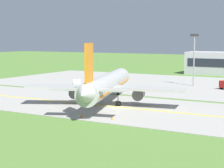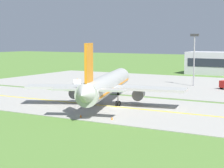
# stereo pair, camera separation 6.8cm
# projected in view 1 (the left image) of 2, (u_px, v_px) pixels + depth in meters

# --- Properties ---
(ground_plane) EXTENTS (500.00, 500.00, 0.00)m
(ground_plane) POSITION_uv_depth(u_px,v_px,m) (118.00, 107.00, 77.93)
(ground_plane) COLOR #517A33
(taxiway_strip) EXTENTS (240.00, 28.00, 0.10)m
(taxiway_strip) POSITION_uv_depth(u_px,v_px,m) (118.00, 107.00, 77.92)
(taxiway_strip) COLOR #9E9B93
(taxiway_strip) RESTS_ON ground
(apron_pad) EXTENTS (140.00, 52.00, 0.10)m
(apron_pad) POSITION_uv_depth(u_px,v_px,m) (224.00, 87.00, 109.23)
(apron_pad) COLOR #9E9B93
(apron_pad) RESTS_ON ground
(taxiway_centreline) EXTENTS (220.00, 0.60, 0.01)m
(taxiway_centreline) POSITION_uv_depth(u_px,v_px,m) (118.00, 107.00, 77.92)
(taxiway_centreline) COLOR yellow
(taxiway_centreline) RESTS_ON taxiway_strip
(airplane_lead) EXTENTS (31.68, 38.55, 12.70)m
(airplane_lead) POSITION_uv_depth(u_px,v_px,m) (107.00, 85.00, 80.62)
(airplane_lead) COLOR #ADADA8
(airplane_lead) RESTS_ON ground
(service_truck_baggage) EXTENTS (5.39, 6.40, 2.59)m
(service_truck_baggage) POSITION_uv_depth(u_px,v_px,m) (77.00, 83.00, 109.02)
(service_truck_baggage) COLOR silver
(service_truck_baggage) RESTS_ON ground
(apron_light_mast) EXTENTS (2.40, 0.50, 14.70)m
(apron_light_mast) POSITION_uv_depth(u_px,v_px,m) (194.00, 53.00, 110.83)
(apron_light_mast) COLOR gray
(apron_light_mast) RESTS_ON ground
(traffic_cone_near_edge) EXTENTS (0.44, 0.44, 0.60)m
(traffic_cone_near_edge) POSITION_uv_depth(u_px,v_px,m) (81.00, 116.00, 67.70)
(traffic_cone_near_edge) COLOR orange
(traffic_cone_near_edge) RESTS_ON ground
(traffic_cone_mid_edge) EXTENTS (0.44, 0.44, 0.60)m
(traffic_cone_mid_edge) POSITION_uv_depth(u_px,v_px,m) (112.00, 118.00, 65.71)
(traffic_cone_mid_edge) COLOR orange
(traffic_cone_mid_edge) RESTS_ON ground
(traffic_cone_far_edge) EXTENTS (0.44, 0.44, 0.60)m
(traffic_cone_far_edge) POSITION_uv_depth(u_px,v_px,m) (76.00, 92.00, 98.05)
(traffic_cone_far_edge) COLOR orange
(traffic_cone_far_edge) RESTS_ON ground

